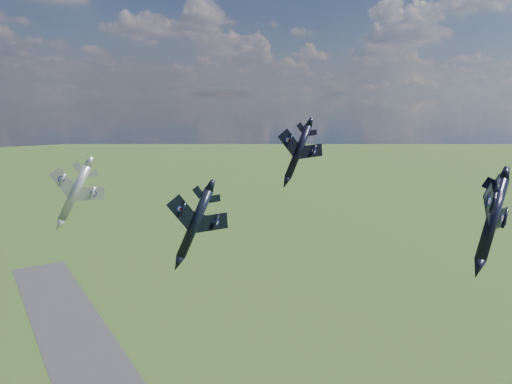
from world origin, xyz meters
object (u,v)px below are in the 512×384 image
jet_left_silver (75,193)px  jet_high_navy (298,152)px  jet_right_navy (492,219)px  jet_lead_navy (195,223)px

jet_left_silver → jet_high_navy: bearing=15.0°
jet_right_navy → jet_high_navy: bearing=74.4°
jet_right_navy → jet_high_navy: 41.89m
jet_left_silver → jet_right_navy: bearing=-28.9°
jet_lead_navy → jet_right_navy: 38.01m
jet_lead_navy → jet_left_silver: size_ratio=1.04×
jet_right_navy → jet_high_navy: (0.86, 41.67, 4.19)m
jet_high_navy → jet_left_silver: (-40.86, 3.14, -4.39)m
jet_right_navy → jet_high_navy: size_ratio=1.00×
jet_right_navy → jet_left_silver: bearing=117.3°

